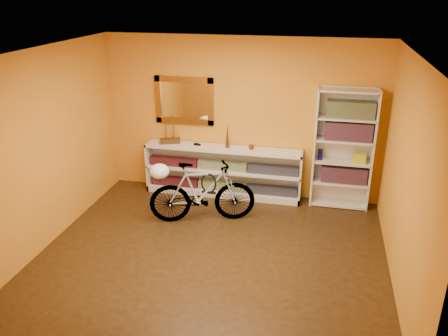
% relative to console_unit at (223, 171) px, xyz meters
% --- Properties ---
extents(floor, '(4.50, 4.00, 0.01)m').
position_rel_console_unit_xyz_m(floor, '(0.27, -1.81, -0.43)').
color(floor, black).
rests_on(floor, ground).
extents(ceiling, '(4.50, 4.00, 0.01)m').
position_rel_console_unit_xyz_m(ceiling, '(0.27, -1.81, 2.18)').
color(ceiling, silver).
rests_on(ceiling, ground).
extents(back_wall, '(4.50, 0.01, 2.60)m').
position_rel_console_unit_xyz_m(back_wall, '(0.27, 0.19, 0.88)').
color(back_wall, orange).
rests_on(back_wall, ground).
extents(left_wall, '(0.01, 4.00, 2.60)m').
position_rel_console_unit_xyz_m(left_wall, '(-1.98, -1.81, 0.88)').
color(left_wall, orange).
rests_on(left_wall, ground).
extents(right_wall, '(0.01, 4.00, 2.60)m').
position_rel_console_unit_xyz_m(right_wall, '(2.53, -1.81, 0.88)').
color(right_wall, orange).
rests_on(right_wall, ground).
extents(gilt_mirror, '(0.98, 0.06, 0.78)m').
position_rel_console_unit_xyz_m(gilt_mirror, '(-0.68, 0.15, 1.12)').
color(gilt_mirror, brown).
rests_on(gilt_mirror, back_wall).
extents(wall_socket, '(0.09, 0.02, 0.09)m').
position_rel_console_unit_xyz_m(wall_socket, '(1.17, 0.17, -0.17)').
color(wall_socket, silver).
rests_on(wall_socket, back_wall).
extents(console_unit, '(2.60, 0.35, 0.85)m').
position_rel_console_unit_xyz_m(console_unit, '(0.00, 0.00, 0.00)').
color(console_unit, silver).
rests_on(console_unit, floor).
extents(cd_row_lower, '(2.50, 0.13, 0.14)m').
position_rel_console_unit_xyz_m(cd_row_lower, '(0.00, -0.02, -0.26)').
color(cd_row_lower, black).
rests_on(cd_row_lower, console_unit).
extents(cd_row_upper, '(2.50, 0.13, 0.14)m').
position_rel_console_unit_xyz_m(cd_row_upper, '(0.00, -0.02, 0.11)').
color(cd_row_upper, navy).
rests_on(cd_row_upper, console_unit).
extents(model_ship, '(0.35, 0.23, 0.39)m').
position_rel_console_unit_xyz_m(model_ship, '(-0.90, 0.00, 0.62)').
color(model_ship, '#39250F').
rests_on(model_ship, console_unit).
extents(toy_car, '(0.00, 0.00, 0.00)m').
position_rel_console_unit_xyz_m(toy_car, '(-0.43, 0.00, 0.43)').
color(toy_car, black).
rests_on(toy_car, console_unit).
extents(bronze_ornament, '(0.07, 0.07, 0.40)m').
position_rel_console_unit_xyz_m(bronze_ornament, '(0.08, 0.00, 0.62)').
color(bronze_ornament, '#56321D').
rests_on(bronze_ornament, console_unit).
extents(decorative_orb, '(0.09, 0.09, 0.09)m').
position_rel_console_unit_xyz_m(decorative_orb, '(0.47, 0.00, 0.47)').
color(decorative_orb, '#56321D').
rests_on(decorative_orb, console_unit).
extents(bookcase, '(0.90, 0.30, 1.90)m').
position_rel_console_unit_xyz_m(bookcase, '(1.90, 0.03, 0.52)').
color(bookcase, silver).
rests_on(bookcase, floor).
extents(book_row_a, '(0.70, 0.22, 0.26)m').
position_rel_console_unit_xyz_m(book_row_a, '(1.95, 0.03, 0.12)').
color(book_row_a, maroon).
rests_on(book_row_a, bookcase).
extents(book_row_b, '(0.70, 0.22, 0.28)m').
position_rel_console_unit_xyz_m(book_row_b, '(1.95, 0.03, 0.83)').
color(book_row_b, maroon).
rests_on(book_row_b, bookcase).
extents(book_row_c, '(0.70, 0.22, 0.25)m').
position_rel_console_unit_xyz_m(book_row_c, '(1.95, 0.03, 1.16)').
color(book_row_c, navy).
rests_on(book_row_c, bookcase).
extents(travel_mug, '(0.08, 0.08, 0.17)m').
position_rel_console_unit_xyz_m(travel_mug, '(1.56, 0.01, 0.43)').
color(travel_mug, '#14158F').
rests_on(travel_mug, bookcase).
extents(red_tin, '(0.18, 0.18, 0.18)m').
position_rel_console_unit_xyz_m(red_tin, '(1.70, 0.06, 1.13)').
color(red_tin, maroon).
rests_on(red_tin, bookcase).
extents(yellow_bag, '(0.20, 0.14, 0.15)m').
position_rel_console_unit_xyz_m(yellow_bag, '(2.15, -0.01, 0.42)').
color(yellow_bag, yellow).
rests_on(yellow_bag, bookcase).
extents(bicycle, '(0.88, 1.65, 0.94)m').
position_rel_console_unit_xyz_m(bicycle, '(-0.09, -0.96, 0.05)').
color(bicycle, silver).
rests_on(bicycle, floor).
extents(helmet, '(0.29, 0.27, 0.22)m').
position_rel_console_unit_xyz_m(helmet, '(-0.67, -1.15, 0.40)').
color(helmet, white).
rests_on(helmet, bicycle).
extents(u_lock, '(0.23, 0.03, 0.23)m').
position_rel_console_unit_xyz_m(u_lock, '(0.00, -0.93, 0.19)').
color(u_lock, black).
rests_on(u_lock, bicycle).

